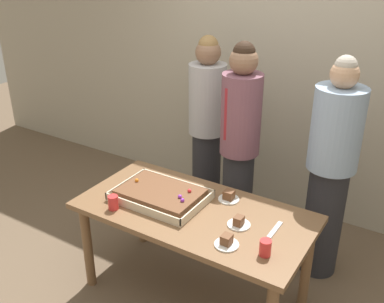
% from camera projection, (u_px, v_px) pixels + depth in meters
% --- Properties ---
extents(ground_plane, '(12.00, 12.00, 0.00)m').
position_uv_depth(ground_plane, '(194.00, 293.00, 3.32)').
color(ground_plane, brown).
extents(interior_back_panel, '(8.00, 0.12, 3.00)m').
position_uv_depth(interior_back_panel, '(289.00, 53.00, 3.92)').
color(interior_back_panel, '#B2A893').
rests_on(interior_back_panel, ground_plane).
extents(party_table, '(1.60, 0.81, 0.73)m').
position_uv_depth(party_table, '(194.00, 221.00, 3.05)').
color(party_table, brown).
rests_on(party_table, ground_plane).
extents(sheet_cake, '(0.63, 0.44, 0.10)m').
position_uv_depth(sheet_cake, '(161.00, 195.00, 3.12)').
color(sheet_cake, beige).
rests_on(sheet_cake, party_table).
extents(plated_slice_near_left, '(0.15, 0.15, 0.07)m').
position_uv_depth(plated_slice_near_left, '(239.00, 223.00, 2.83)').
color(plated_slice_near_left, white).
rests_on(plated_slice_near_left, party_table).
extents(plated_slice_near_right, '(0.15, 0.15, 0.07)m').
position_uv_depth(plated_slice_near_right, '(229.00, 197.00, 3.11)').
color(plated_slice_near_right, white).
rests_on(plated_slice_near_right, party_table).
extents(plated_slice_far_left, '(0.15, 0.15, 0.07)m').
position_uv_depth(plated_slice_far_left, '(227.00, 242.00, 2.64)').
color(plated_slice_far_left, white).
rests_on(plated_slice_far_left, party_table).
extents(drink_cup_nearest, '(0.07, 0.07, 0.10)m').
position_uv_depth(drink_cup_nearest, '(265.00, 248.00, 2.55)').
color(drink_cup_nearest, red).
rests_on(drink_cup_nearest, party_table).
extents(drink_cup_middle, '(0.07, 0.07, 0.10)m').
position_uv_depth(drink_cup_middle, '(113.00, 202.00, 3.00)').
color(drink_cup_middle, red).
rests_on(drink_cup_middle, party_table).
extents(cake_server_utensil, '(0.03, 0.20, 0.01)m').
position_uv_depth(cake_server_utensil, '(275.00, 230.00, 2.79)').
color(cake_server_utensil, silver).
rests_on(cake_server_utensil, party_table).
extents(person_serving_front, '(0.31, 0.31, 1.75)m').
position_uv_depth(person_serving_front, '(239.00, 146.00, 3.50)').
color(person_serving_front, '#28282D').
rests_on(person_serving_front, ground_plane).
extents(person_green_shirt_behind, '(0.33, 0.33, 1.70)m').
position_uv_depth(person_green_shirt_behind, '(207.00, 126.00, 3.97)').
color(person_green_shirt_behind, '#28282D').
rests_on(person_green_shirt_behind, ground_plane).
extents(person_striped_tie_right, '(0.36, 0.36, 1.72)m').
position_uv_depth(person_striped_tie_right, '(331.00, 170.00, 3.21)').
color(person_striped_tie_right, '#28282D').
rests_on(person_striped_tie_right, ground_plane).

